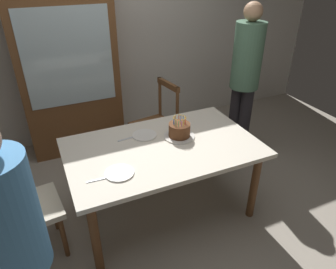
# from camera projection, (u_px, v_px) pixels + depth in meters

# --- Properties ---
(ground) EXTENTS (6.40, 6.40, 0.00)m
(ground) POSITION_uv_depth(u_px,v_px,m) (163.00, 209.00, 3.01)
(ground) COLOR #9E9384
(back_wall) EXTENTS (6.40, 0.10, 2.60)m
(back_wall) POSITION_uv_depth(u_px,v_px,m) (103.00, 35.00, 3.83)
(back_wall) COLOR beige
(back_wall) RESTS_ON ground
(dining_table) EXTENTS (1.64, 1.01, 0.73)m
(dining_table) POSITION_uv_depth(u_px,v_px,m) (163.00, 154.00, 2.69)
(dining_table) COLOR silver
(dining_table) RESTS_ON ground
(birthday_cake) EXTENTS (0.28, 0.28, 0.20)m
(birthday_cake) POSITION_uv_depth(u_px,v_px,m) (179.00, 131.00, 2.75)
(birthday_cake) COLOR silver
(birthday_cake) RESTS_ON dining_table
(plate_near_celebrant) EXTENTS (0.22, 0.22, 0.01)m
(plate_near_celebrant) POSITION_uv_depth(u_px,v_px,m) (120.00, 173.00, 2.31)
(plate_near_celebrant) COLOR white
(plate_near_celebrant) RESTS_ON dining_table
(plate_far_side) EXTENTS (0.22, 0.22, 0.01)m
(plate_far_side) POSITION_uv_depth(u_px,v_px,m) (144.00, 135.00, 2.80)
(plate_far_side) COLOR white
(plate_far_side) RESTS_ON dining_table
(fork_near_celebrant) EXTENTS (0.18, 0.03, 0.01)m
(fork_near_celebrant) POSITION_uv_depth(u_px,v_px,m) (99.00, 180.00, 2.24)
(fork_near_celebrant) COLOR silver
(fork_near_celebrant) RESTS_ON dining_table
(fork_far_side) EXTENTS (0.18, 0.04, 0.01)m
(fork_far_side) POSITION_uv_depth(u_px,v_px,m) (127.00, 139.00, 2.75)
(fork_far_side) COLOR silver
(fork_far_side) RESTS_ON dining_table
(chair_spindle_back) EXTENTS (0.50, 0.50, 0.95)m
(chair_spindle_back) POSITION_uv_depth(u_px,v_px,m) (156.00, 126.00, 3.54)
(chair_spindle_back) COLOR brown
(chair_spindle_back) RESTS_ON ground
(chair_upholstered) EXTENTS (0.49, 0.48, 0.95)m
(chair_upholstered) POSITION_uv_depth(u_px,v_px,m) (16.00, 205.00, 2.30)
(chair_upholstered) COLOR beige
(chair_upholstered) RESTS_ON ground
(person_celebrant) EXTENTS (0.32, 0.32, 1.59)m
(person_celebrant) POSITION_uv_depth(u_px,v_px,m) (15.00, 245.00, 1.51)
(person_celebrant) COLOR #262328
(person_celebrant) RESTS_ON ground
(person_guest) EXTENTS (0.32, 0.32, 1.76)m
(person_guest) POSITION_uv_depth(u_px,v_px,m) (245.00, 74.00, 3.43)
(person_guest) COLOR #262328
(person_guest) RESTS_ON ground
(china_cabinet) EXTENTS (1.10, 0.45, 1.90)m
(china_cabinet) POSITION_uv_depth(u_px,v_px,m) (69.00, 74.00, 3.59)
(china_cabinet) COLOR brown
(china_cabinet) RESTS_ON ground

